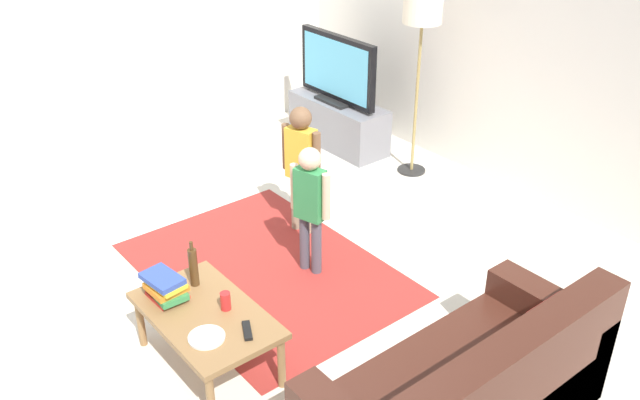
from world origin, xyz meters
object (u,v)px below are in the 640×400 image
object	(u,v)px
tv_stand	(338,123)
couch	(470,400)
floor_lamp	(422,18)
bottle	(193,267)
soda_can	(226,301)
tv_remote	(247,331)
child_near_tv	(301,159)
tv	(337,70)
plate	(207,337)
book_stack	(166,287)
coffee_table	(206,319)
child_center	(310,199)

from	to	relation	value
tv_stand	couch	xyz separation A→B (m)	(3.60, -2.08, 0.05)
floor_lamp	bottle	bearing A→B (deg)	-73.36
couch	soda_can	bearing A→B (deg)	-153.41
tv_stand	floor_lamp	size ratio (longest dim) A/B	0.67
floor_lamp	tv_remote	size ratio (longest dim) A/B	10.47
child_near_tv	tv	bearing A→B (deg)	130.74
bottle	tv_remote	world-z (taller)	bottle
bottle	soda_can	bearing A→B (deg)	3.27
tv	plate	world-z (taller)	tv
tv_stand	book_stack	xyz separation A→B (m)	(1.88, -3.02, 0.26)
couch	soda_can	distance (m)	1.57
child_near_tv	bottle	distance (m)	1.55
tv_remote	soda_can	bearing A→B (deg)	-157.20
floor_lamp	child_near_tv	xyz separation A→B (m)	(0.22, -1.56, -0.87)
child_near_tv	soda_can	xyz separation A→B (m)	(1.01, -1.37, -0.20)
soda_can	plate	xyz separation A→B (m)	(0.17, -0.24, -0.05)
floor_lamp	book_stack	bearing A→B (deg)	-74.16
tv	coffee_table	bearing A→B (deg)	-53.13
tv	coffee_table	size ratio (longest dim) A/B	1.10
coffee_table	bottle	bearing A→B (deg)	161.57
child_center	book_stack	world-z (taller)	child_center
couch	plate	distance (m)	1.55
child_near_tv	child_center	distance (m)	0.61
floor_lamp	plate	world-z (taller)	floor_lamp
coffee_table	bottle	xyz separation A→B (m)	(-0.30, 0.10, 0.19)
floor_lamp	child_near_tv	world-z (taller)	floor_lamp
child_center	soda_can	bearing A→B (deg)	-65.03
tv_stand	book_stack	bearing A→B (deg)	-58.11
child_near_tv	child_center	xyz separation A→B (m)	(0.52, -0.32, -0.05)
coffee_table	tv_remote	bearing A→B (deg)	17.35
tv	plate	bearing A→B (deg)	-51.57
couch	child_center	distance (m)	1.95
child_near_tv	plate	world-z (taller)	child_near_tv
tv_stand	child_center	xyz separation A→B (m)	(1.72, -1.73, 0.39)
bottle	plate	distance (m)	0.58
tv_stand	soda_can	xyz separation A→B (m)	(2.21, -2.78, 0.24)
tv_remote	plate	size ratio (longest dim) A/B	0.77
tv_stand	tv_remote	xyz separation A→B (m)	(2.48, -2.80, 0.19)
bottle	plate	xyz separation A→B (m)	(0.52, -0.22, -0.13)
couch	tv_remote	size ratio (longest dim) A/B	10.59
floor_lamp	plate	xyz separation A→B (m)	(1.40, -3.17, -1.12)
book_stack	bottle	bearing A→B (deg)	94.34
bottle	soda_can	world-z (taller)	bottle
floor_lamp	child_near_tv	distance (m)	1.80
floor_lamp	child_center	world-z (taller)	floor_lamp
bottle	tv_remote	xyz separation A→B (m)	(0.62, -0.00, -0.13)
couch	book_stack	bearing A→B (deg)	-151.63
tv_stand	plate	bearing A→B (deg)	-51.76
tv_stand	soda_can	size ratio (longest dim) A/B	10.00
tv_stand	tv	world-z (taller)	tv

